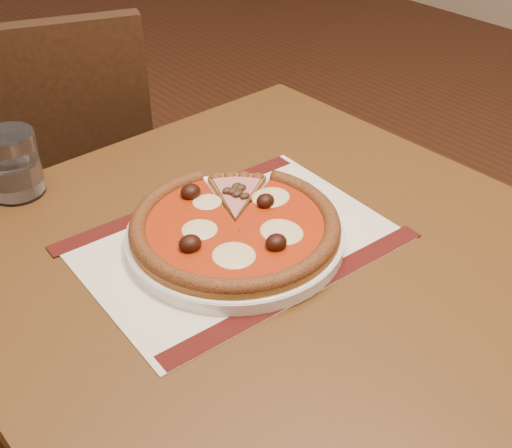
% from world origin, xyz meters
% --- Properties ---
extents(table, '(0.82, 0.82, 0.75)m').
position_xyz_m(table, '(-0.68, -1.15, 0.65)').
color(table, '#563314').
rests_on(table, ground).
extents(chair_far, '(0.56, 0.56, 0.93)m').
position_xyz_m(chair_far, '(-0.72, -0.46, 0.53)').
color(chair_far, black).
rests_on(chair_far, ground).
extents(placemat, '(0.43, 0.32, 0.00)m').
position_xyz_m(placemat, '(-0.70, -1.11, 0.75)').
color(placemat, beige).
rests_on(placemat, table).
extents(plate, '(0.30, 0.30, 0.02)m').
position_xyz_m(plate, '(-0.70, -1.11, 0.76)').
color(plate, white).
rests_on(plate, placemat).
extents(pizza, '(0.29, 0.29, 0.04)m').
position_xyz_m(pizza, '(-0.70, -1.11, 0.78)').
color(pizza, '#A16127').
rests_on(pizza, plate).
extents(ham_slice, '(0.11, 0.12, 0.02)m').
position_xyz_m(ham_slice, '(-0.64, -1.04, 0.78)').
color(ham_slice, '#A16127').
rests_on(ham_slice, plate).
extents(water_glass, '(0.10, 0.10, 0.10)m').
position_xyz_m(water_glass, '(-0.88, -0.79, 0.80)').
color(water_glass, white).
rests_on(water_glass, table).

